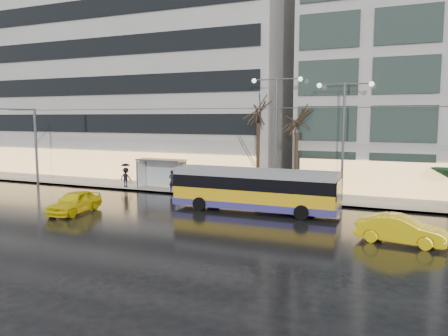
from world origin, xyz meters
The scene contains 16 objects.
ground centered at (0.00, 0.00, 0.00)m, with size 140.00×140.00×0.00m, color black.
sidewalk centered at (2.00, 14.00, 0.07)m, with size 80.00×10.00×0.15m, color gray.
kerb centered at (2.00, 9.05, 0.07)m, with size 80.00×0.10×0.15m, color slate.
building_left centered at (-16.00, 19.00, 11.15)m, with size 34.00×14.00×22.00m, color #A3A09C.
trolleybus centered at (2.11, 5.45, 1.38)m, with size 10.98×4.29×5.08m.
catenary centered at (1.00, 7.94, 4.25)m, with size 42.24×5.12×7.00m.
bus_shelter centered at (-8.38, 10.69, 1.96)m, with size 4.20×1.60×2.51m.
street_lamp_near centered at (2.00, 10.80, 5.99)m, with size 3.96×0.36×9.03m.
street_lamp_far centered at (7.00, 10.80, 5.71)m, with size 3.96×0.36×8.53m.
tree_a centered at (0.50, 11.00, 7.09)m, with size 3.20×3.20×8.40m.
tree_b centered at (3.50, 11.20, 6.40)m, with size 3.20×3.20×7.70m.
taxi_a centered at (-8.47, 0.45, 0.73)m, with size 1.73×4.29×1.46m, color yellow.
taxi_b centered at (11.19, 1.29, 0.69)m, with size 1.47×4.22×1.39m, color yellow.
pedestrian_a centered at (-6.31, 9.40, 1.58)m, with size 1.01×1.03×2.19m.
pedestrian_b centered at (-4.77, 12.27, 1.09)m, with size 1.15×1.06×1.89m.
pedestrian_c centered at (-11.23, 9.90, 1.26)m, with size 1.11×0.84×2.11m.
Camera 1 is at (11.36, -21.44, 6.18)m, focal length 35.00 mm.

